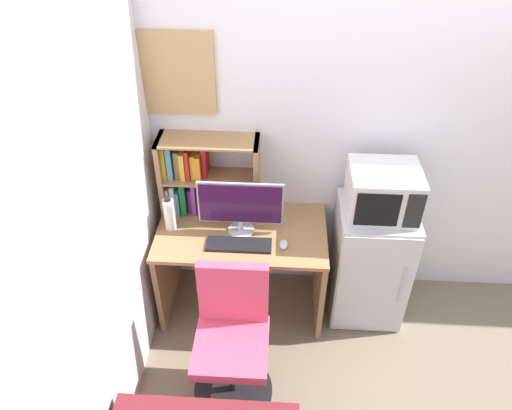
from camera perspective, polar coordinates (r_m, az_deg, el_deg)
name	(u,v)px	position (r m, az deg, el deg)	size (l,w,h in m)	color
wall_back	(453,139)	(3.46, 22.09, 7.16)	(6.40, 0.04, 2.60)	silver
wall_left	(57,322)	(2.22, -22.33, -12.56)	(0.04, 4.40, 2.60)	silver
desk	(242,255)	(3.47, -1.62, -5.92)	(1.16, 0.67, 0.74)	#997047
hutch_bookshelf	(195,174)	(3.35, -7.11, 3.60)	(0.67, 0.24, 0.58)	#997047
monitor	(240,206)	(3.18, -1.84, -0.07)	(0.56, 0.18, 0.39)	#B7B7BC
keyboard	(239,245)	(3.19, -2.01, -4.68)	(0.43, 0.14, 0.02)	black
computer_mouse	(284,244)	(3.19, 3.25, -4.64)	(0.05, 0.09, 0.03)	silver
water_bottle	(169,214)	(3.31, -10.11, -1.05)	(0.08, 0.08, 0.26)	silver
mini_fridge	(369,262)	(3.58, 13.13, -6.51)	(0.51, 0.52, 0.93)	silver
microwave	(383,192)	(3.20, 14.67, 1.54)	(0.44, 0.40, 0.31)	silver
desk_chair	(232,344)	(3.09, -2.77, -15.98)	(0.51, 0.51, 0.96)	black
wall_corkboard	(170,73)	(3.14, -10.09, 14.94)	(0.56, 0.02, 0.53)	tan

